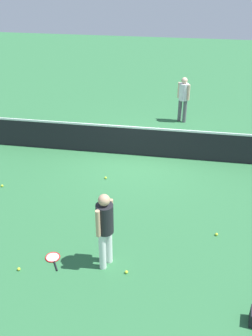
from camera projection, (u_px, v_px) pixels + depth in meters
ground_plane at (139, 155)px, 12.08m from camera, size 40.00×40.00×0.00m
court_net at (139, 141)px, 11.84m from camera, size 10.09×0.09×1.07m
player_near_side at (105, 225)px, 7.33m from camera, size 0.45×0.51×1.70m
player_far_side at (183, 96)px, 14.06m from camera, size 0.49×0.47×1.70m
tennis_racket_near_player at (53, 258)px, 7.96m from camera, size 0.45×0.59×0.03m
tennis_racket_far_player at (170, 131)px, 13.74m from camera, size 0.61×0.40×0.03m
tennis_ball_near_player at (126, 272)px, 7.58m from camera, size 0.07×0.07×0.07m
tennis_ball_by_net at (217, 234)px, 8.61m from camera, size 0.07×0.07×0.07m
tennis_ball_midcourt at (106, 178)px, 10.79m from camera, size 0.07×0.07×0.07m
tennis_ball_baseline at (19, 269)px, 7.65m from camera, size 0.07×0.07×0.07m
tennis_ball_stray_left at (2, 186)px, 10.42m from camera, size 0.07×0.07×0.07m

